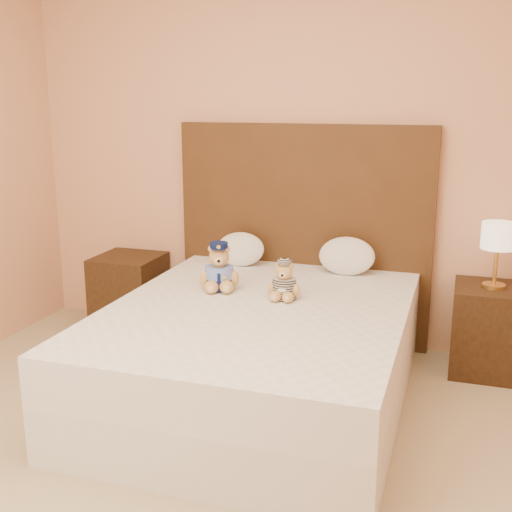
{
  "coord_description": "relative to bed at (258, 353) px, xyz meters",
  "views": [
    {
      "loc": [
        1.04,
        -1.99,
        1.68
      ],
      "look_at": [
        -0.09,
        1.45,
        0.77
      ],
      "focal_mm": 45.0,
      "sensor_mm": 36.0,
      "label": 1
    }
  ],
  "objects": [
    {
      "name": "bed",
      "position": [
        0.0,
        0.0,
        0.0
      ],
      "size": [
        1.6,
        2.0,
        0.55
      ],
      "color": "white",
      "rests_on": "ground"
    },
    {
      "name": "teddy_prisoner",
      "position": [
        0.1,
        0.18,
        0.39
      ],
      "size": [
        0.21,
        0.2,
        0.22
      ],
      "primitive_type": null,
      "rotation": [
        0.0,
        0.0,
        0.06
      ],
      "color": "#BC7D49",
      "rests_on": "bed"
    },
    {
      "name": "nightstand_right",
      "position": [
        1.25,
        0.8,
        -0.0
      ],
      "size": [
        0.45,
        0.45,
        0.55
      ],
      "primitive_type": "cube",
      "color": "#352310",
      "rests_on": "ground"
    },
    {
      "name": "teddy_police",
      "position": [
        -0.32,
        0.24,
        0.42
      ],
      "size": [
        0.31,
        0.31,
        0.29
      ],
      "primitive_type": null,
      "rotation": [
        0.0,
        0.0,
        0.34
      ],
      "color": "#BC7D49",
      "rests_on": "bed"
    },
    {
      "name": "pillow_right",
      "position": [
        0.34,
        0.83,
        0.4
      ],
      "size": [
        0.37,
        0.24,
        0.26
      ],
      "primitive_type": "ellipsoid",
      "color": "white",
      "rests_on": "bed"
    },
    {
      "name": "headboard",
      "position": [
        0.0,
        1.01,
        0.47
      ],
      "size": [
        1.75,
        0.08,
        1.5
      ],
      "primitive_type": "cube",
      "color": "#452A14",
      "rests_on": "ground"
    },
    {
      "name": "nightstand_left",
      "position": [
        -1.25,
        0.8,
        -0.0
      ],
      "size": [
        0.45,
        0.45,
        0.55
      ],
      "primitive_type": "cube",
      "color": "#352310",
      "rests_on": "ground"
    },
    {
      "name": "room_walls",
      "position": [
        0.0,
        -0.74,
        1.53
      ],
      "size": [
        4.04,
        4.52,
        2.72
      ],
      "color": "tan",
      "rests_on": "ground"
    },
    {
      "name": "lamp",
      "position": [
        1.25,
        0.8,
        0.57
      ],
      "size": [
        0.2,
        0.2,
        0.4
      ],
      "color": "gold",
      "rests_on": "nightstand_right"
    },
    {
      "name": "pillow_left",
      "position": [
        -0.39,
        0.83,
        0.39
      ],
      "size": [
        0.34,
        0.22,
        0.24
      ],
      "primitive_type": "ellipsoid",
      "color": "white",
      "rests_on": "bed"
    }
  ]
}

